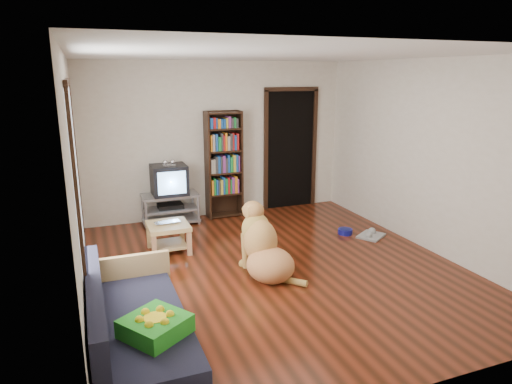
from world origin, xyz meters
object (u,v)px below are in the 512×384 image
object	(u,v)px
tv_stand	(170,208)
coffee_table	(168,232)
laptop	(168,224)
bookshelf	(224,159)
green_cushion	(155,326)
dog_bowl	(345,231)
crt_tv	(169,179)
grey_rag	(371,236)
sofa	(136,336)
dog	(264,249)

from	to	relation	value
tv_stand	coffee_table	world-z (taller)	tv_stand
laptop	bookshelf	bearing A→B (deg)	41.97
green_cushion	dog_bowl	bearing A→B (deg)	2.69
crt_tv	tv_stand	bearing A→B (deg)	-90.00
grey_rag	tv_stand	distance (m)	3.22
dog_bowl	grey_rag	bearing A→B (deg)	-39.81
bookshelf	coffee_table	distance (m)	1.91
green_cushion	sofa	world-z (taller)	sofa
grey_rag	sofa	distance (m)	4.15
bookshelf	dog	size ratio (longest dim) A/B	1.72
grey_rag	bookshelf	size ratio (longest dim) A/B	0.22
green_cushion	crt_tv	size ratio (longest dim) A/B	0.75
tv_stand	bookshelf	size ratio (longest dim) A/B	0.50
grey_rag	dog	bearing A→B (deg)	-162.49
laptop	crt_tv	xyz separation A→B (m)	(0.26, 1.26, 0.33)
laptop	tv_stand	world-z (taller)	tv_stand
green_cushion	grey_rag	size ratio (longest dim) A/B	1.09
bookshelf	sofa	distance (m)	4.26
dog	dog_bowl	bearing A→B (deg)	27.32
green_cushion	dog	xyz separation A→B (m)	(1.54, 1.58, -0.16)
green_cushion	sofa	bearing A→B (deg)	78.13
dog_bowl	dog	bearing A→B (deg)	-152.68
dog_bowl	grey_rag	world-z (taller)	dog_bowl
green_cushion	sofa	distance (m)	0.40
tv_stand	dog	distance (m)	2.45
dog	tv_stand	bearing A→B (deg)	106.38
crt_tv	coffee_table	size ratio (longest dim) A/B	1.05
green_cushion	tv_stand	distance (m)	4.03
laptop	dog	size ratio (longest dim) A/B	0.33
bookshelf	green_cushion	bearing A→B (deg)	-114.10
grey_rag	dog	xyz separation A→B (m)	(-2.01, -0.64, 0.32)
dog	crt_tv	bearing A→B (deg)	106.24
laptop	bookshelf	distance (m)	1.89
grey_rag	crt_tv	bearing A→B (deg)	147.25
laptop	coffee_table	size ratio (longest dim) A/B	0.63
green_cushion	laptop	distance (m)	2.76
grey_rag	sofa	world-z (taller)	sofa
green_cushion	grey_rag	distance (m)	4.21
crt_tv	bookshelf	world-z (taller)	bookshelf
green_cushion	tv_stand	world-z (taller)	green_cushion
laptop	tv_stand	bearing A→B (deg)	72.49
tv_stand	bookshelf	bearing A→B (deg)	5.63
bookshelf	sofa	size ratio (longest dim) A/B	1.00
sofa	green_cushion	bearing A→B (deg)	-67.48
bookshelf	grey_rag	bearing A→B (deg)	-45.91
coffee_table	dog	xyz separation A→B (m)	(0.95, -1.15, 0.05)
dog_bowl	crt_tv	size ratio (longest dim) A/B	0.38
crt_tv	bookshelf	bearing A→B (deg)	4.32
crt_tv	green_cushion	bearing A→B (deg)	-102.14
tv_stand	crt_tv	world-z (taller)	crt_tv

